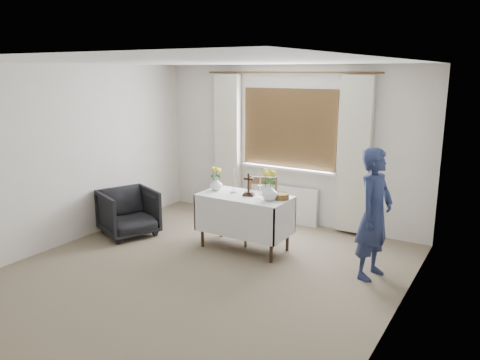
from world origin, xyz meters
name	(u,v)px	position (x,y,z in m)	size (l,w,h in m)	color
ground	(197,276)	(0.00, 0.00, 0.00)	(5.00, 5.00, 0.00)	#7D6D56
altar_table	(244,222)	(0.03, 1.06, 0.38)	(1.24, 0.64, 0.76)	silver
wooden_chair	(261,212)	(0.13, 1.35, 0.47)	(0.43, 0.43, 0.94)	#4F3B1B
armchair	(129,212)	(-1.73, 0.64, 0.35)	(0.74, 0.77, 0.70)	black
person	(374,214)	(1.78, 1.08, 0.78)	(0.57, 0.37, 1.56)	#21304E
radiator	(286,204)	(0.00, 2.42, 0.30)	(1.10, 0.10, 0.60)	silver
wooden_cross	(249,185)	(0.09, 1.08, 0.92)	(0.14, 0.10, 0.31)	black
candlestick_left	(234,181)	(-0.16, 1.09, 0.94)	(0.10, 0.10, 0.35)	silver
candlestick_right	(260,185)	(0.27, 1.06, 0.94)	(0.10, 0.10, 0.35)	silver
flower_vase_left	(216,184)	(-0.45, 1.10, 0.85)	(0.17, 0.17, 0.18)	silver
flower_vase_right	(269,192)	(0.43, 1.02, 0.87)	(0.21, 0.21, 0.22)	silver
wicker_basket	(281,196)	(0.54, 1.15, 0.80)	(0.20, 0.20, 0.08)	brown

